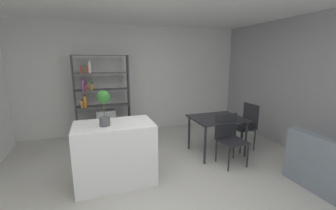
{
  "coord_description": "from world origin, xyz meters",
  "views": [
    {
      "loc": [
        -0.74,
        -2.69,
        1.88
      ],
      "look_at": [
        0.37,
        0.56,
        1.14
      ],
      "focal_mm": 23.24,
      "sensor_mm": 36.0,
      "label": 1
    }
  ],
  "objects_px": {
    "open_bookshelf": "(100,101)",
    "dining_table": "(217,121)",
    "potted_plant_on_island": "(104,105)",
    "dining_chair_window_side": "(247,123)",
    "kitchen_island": "(115,153)",
    "dining_chair_near": "(229,135)"
  },
  "relations": [
    {
      "from": "potted_plant_on_island",
      "to": "dining_chair_window_side",
      "type": "relative_size",
      "value": 0.53
    },
    {
      "from": "potted_plant_on_island",
      "to": "dining_chair_near",
      "type": "bearing_deg",
      "value": 1.32
    },
    {
      "from": "kitchen_island",
      "to": "open_bookshelf",
      "type": "relative_size",
      "value": 0.59
    },
    {
      "from": "dining_chair_near",
      "to": "dining_chair_window_side",
      "type": "bearing_deg",
      "value": 29.44
    },
    {
      "from": "kitchen_island",
      "to": "potted_plant_on_island",
      "type": "height_order",
      "value": "potted_plant_on_island"
    },
    {
      "from": "kitchen_island",
      "to": "dining_chair_near",
      "type": "height_order",
      "value": "kitchen_island"
    },
    {
      "from": "dining_chair_window_side",
      "to": "kitchen_island",
      "type": "bearing_deg",
      "value": -85.33
    },
    {
      "from": "kitchen_island",
      "to": "open_bookshelf",
      "type": "height_order",
      "value": "open_bookshelf"
    },
    {
      "from": "dining_chair_near",
      "to": "open_bookshelf",
      "type": "bearing_deg",
      "value": 134.38
    },
    {
      "from": "potted_plant_on_island",
      "to": "dining_chair_window_side",
      "type": "height_order",
      "value": "potted_plant_on_island"
    },
    {
      "from": "kitchen_island",
      "to": "dining_chair_near",
      "type": "distance_m",
      "value": 2.01
    },
    {
      "from": "dining_chair_window_side",
      "to": "dining_chair_near",
      "type": "bearing_deg",
      "value": -62.79
    },
    {
      "from": "potted_plant_on_island",
      "to": "dining_chair_near",
      "type": "height_order",
      "value": "potted_plant_on_island"
    },
    {
      "from": "dining_chair_near",
      "to": "dining_chair_window_side",
      "type": "distance_m",
      "value": 0.84
    },
    {
      "from": "potted_plant_on_island",
      "to": "open_bookshelf",
      "type": "bearing_deg",
      "value": 89.83
    },
    {
      "from": "dining_chair_near",
      "to": "kitchen_island",
      "type": "bearing_deg",
      "value": 177.68
    },
    {
      "from": "potted_plant_on_island",
      "to": "open_bookshelf",
      "type": "distance_m",
      "value": 2.13
    },
    {
      "from": "kitchen_island",
      "to": "potted_plant_on_island",
      "type": "relative_size",
      "value": 2.28
    },
    {
      "from": "kitchen_island",
      "to": "potted_plant_on_island",
      "type": "distance_m",
      "value": 0.78
    },
    {
      "from": "open_bookshelf",
      "to": "dining_chair_near",
      "type": "bearing_deg",
      "value": -43.97
    },
    {
      "from": "dining_chair_near",
      "to": "dining_chair_window_side",
      "type": "relative_size",
      "value": 0.93
    },
    {
      "from": "open_bookshelf",
      "to": "dining_table",
      "type": "xyz_separation_m",
      "value": [
        2.14,
        -1.63,
        -0.25
      ]
    }
  ]
}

